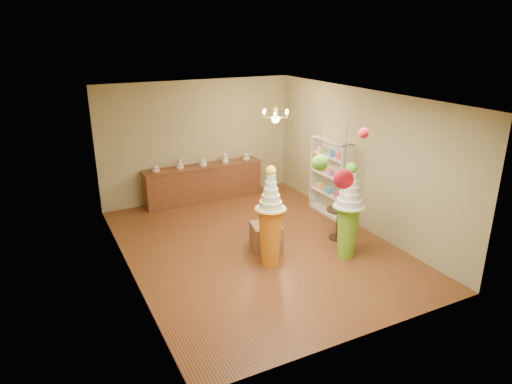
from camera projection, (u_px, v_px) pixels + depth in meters
name	position (u px, v px, depth m)	size (l,w,h in m)	color
floor	(256.00, 246.00, 9.24)	(6.50, 6.50, 0.00)	brown
ceiling	(257.00, 96.00, 8.23)	(6.50, 6.50, 0.00)	white
wall_back	(198.00, 141.00, 11.47)	(5.00, 0.04, 3.00)	#948F65
wall_front	(368.00, 242.00, 6.00)	(5.00, 0.04, 3.00)	#948F65
wall_left	(124.00, 196.00, 7.67)	(0.04, 6.50, 3.00)	#948F65
wall_right	(360.00, 160.00, 9.80)	(0.04, 6.50, 3.00)	#948F65
pedestal_green	(348.00, 219.00, 8.55)	(0.63, 0.63, 1.89)	#6FB627
pedestal_orange	(270.00, 228.00, 8.27)	(0.58, 0.58, 1.92)	orange
burlap_riser	(266.00, 236.00, 9.07)	(0.56, 0.56, 0.51)	#866649
sideboard	(204.00, 182.00, 11.58)	(3.04, 0.54, 1.16)	brown
shelving_unit	(330.00, 177.00, 10.60)	(0.33, 1.20, 1.80)	beige
round_table	(338.00, 219.00, 9.44)	(0.62, 0.62, 0.67)	black
vase	(339.00, 205.00, 9.33)	(0.16, 0.16, 0.17)	beige
pom_red_left	(343.00, 179.00, 6.20)	(0.28, 0.28, 0.91)	#40392E
pom_green_mid	(320.00, 163.00, 6.63)	(0.24, 0.24, 0.81)	#40392E
pom_red_right	(363.00, 133.00, 6.60)	(0.15, 0.15, 0.35)	#40392E
chandelier	(276.00, 117.00, 10.16)	(0.67, 0.67, 0.85)	#D8C64C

